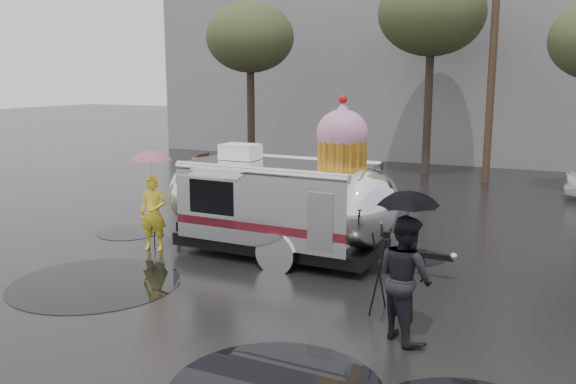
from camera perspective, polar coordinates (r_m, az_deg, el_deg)
The scene contains 13 objects.
ground at distance 11.76m, azimuth -3.95°, elevation -8.66°, with size 120.00×120.00×0.00m, color black.
puddles at distance 10.34m, azimuth -6.55°, elevation -11.45°, with size 11.32×8.54×0.01m.
grey_building at distance 35.06m, azimuth 9.95°, elevation 14.80°, with size 22.00×12.00×13.00m, color slate.
utility_pole at distance 23.86m, azimuth 18.61°, elevation 11.89°, with size 1.60×0.28×9.00m.
tree_left at distance 25.91m, azimuth -3.57°, elevation 14.19°, with size 3.64×3.64×6.95m.
tree_mid at distance 25.38m, azimuth 13.32°, elevation 15.95°, with size 4.20×4.20×8.03m.
barricade_row at distance 22.76m, azimuth -3.91°, elevation 2.15°, with size 4.30×0.80×1.00m.
airstream_trailer at distance 13.25m, azimuth -0.47°, elevation -0.72°, with size 6.72×2.61×3.62m.
person_left at distance 14.18m, azimuth -12.48°, elevation -1.94°, with size 0.61×0.41×1.71m, color yellow.
umbrella_pink at distance 13.98m, azimuth -12.66°, elevation 2.40°, with size 1.14×1.14×2.33m.
person_right at distance 9.30m, azimuth 10.94°, elevation -7.92°, with size 0.92×0.51×1.91m, color black.
umbrella_black at distance 9.04m, azimuth 11.16°, elevation -2.06°, with size 1.11×1.11×2.31m.
tripod at distance 10.25m, azimuth 9.13°, elevation -6.86°, with size 0.57×0.57×1.42m.
Camera 1 is at (5.46, -9.66, 3.89)m, focal length 38.00 mm.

